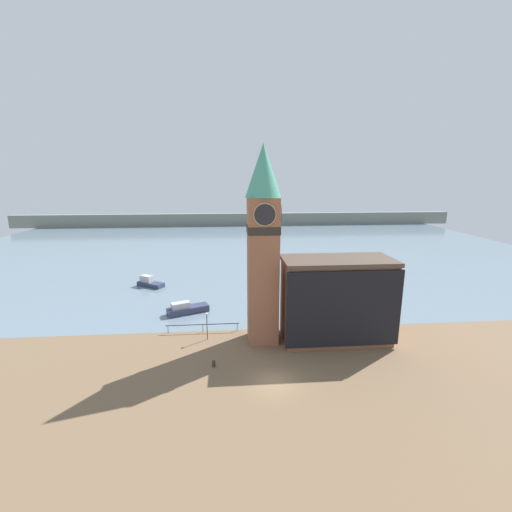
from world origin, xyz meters
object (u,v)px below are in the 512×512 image
boat_near (186,309)px  mooring_bollard_near (214,363)px  clock_tower (263,241)px  lamp_post (207,321)px  pier_building (336,300)px  boat_far (150,283)px

boat_near → mooring_bollard_near: 15.81m
clock_tower → lamp_post: (-6.85, 0.54, -9.96)m
pier_building → lamp_post: size_ratio=3.76×
pier_building → boat_near: size_ratio=2.11×
clock_tower → mooring_bollard_near: clock_tower is taller
boat_near → boat_far: (-8.32, 13.59, 0.02)m
lamp_post → boat_far: bearing=118.0°
boat_near → boat_far: bearing=99.3°
pier_building → boat_far: 36.59m
pier_building → boat_far: bearing=139.7°
pier_building → boat_far: (-27.68, 23.51, -4.49)m
pier_building → mooring_bollard_near: (-14.77, -5.21, -4.77)m
pier_building → lamp_post: bearing=175.9°
boat_far → lamp_post: (11.89, -22.38, 1.81)m
boat_far → lamp_post: size_ratio=1.52×
boat_near → lamp_post: size_ratio=1.78×
mooring_bollard_near → lamp_post: bearing=99.2°
mooring_bollard_near → lamp_post: size_ratio=0.22×
boat_near → boat_far: boat_far is taller
clock_tower → lamp_post: bearing=175.5°
mooring_bollard_near → pier_building: bearing=19.4°
clock_tower → mooring_bollard_near: (-5.82, -5.79, -12.05)m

